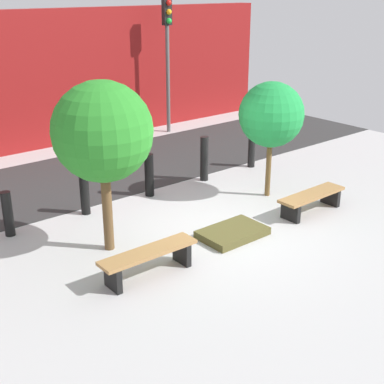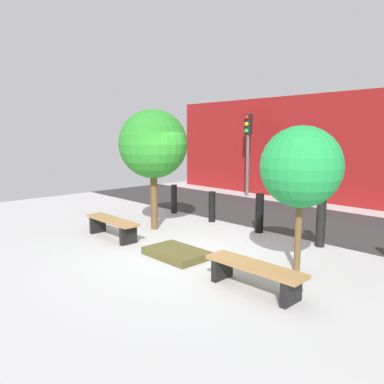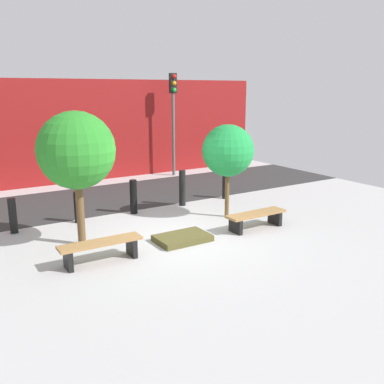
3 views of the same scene
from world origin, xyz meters
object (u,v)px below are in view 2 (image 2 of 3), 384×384
at_px(bench_left, 112,224).
at_px(tree_behind_left_bench, 153,145).
at_px(bollard_center, 259,213).
at_px(traffic_light_west, 248,140).
at_px(bollard_right, 321,222).
at_px(tree_behind_right_bench, 301,167).
at_px(planter_bed, 176,253).
at_px(bollard_left, 212,207).
at_px(bench_right, 254,272).
at_px(bollard_far_left, 174,199).

xyz_separation_m(bench_left, tree_behind_left_bench, (0.00, 1.25, 1.84)).
distance_m(bollard_center, traffic_light_west, 5.93).
bearing_deg(bollard_right, tree_behind_right_bench, -75.12).
xyz_separation_m(planter_bed, bollard_center, (0.00, 2.73, 0.42)).
height_order(bench_left, planter_bed, bench_left).
distance_m(planter_bed, bollard_center, 2.76).
bearing_deg(traffic_light_west, bollard_right, -38.27).
relative_size(bench_left, tree_behind_right_bench, 0.67).
distance_m(bollard_left, bollard_right, 3.26).
relative_size(bench_left, bench_right, 1.03).
relative_size(bollard_far_left, bollard_right, 0.81).
relative_size(planter_bed, bollard_center, 1.28).
height_order(bench_right, traffic_light_west, traffic_light_west).
height_order(tree_behind_left_bench, bollard_center, tree_behind_left_bench).
bearing_deg(bollard_far_left, bench_left, -68.09).
distance_m(bench_left, bollard_right, 4.73).
bearing_deg(tree_behind_right_bench, planter_bed, -153.13).
bearing_deg(traffic_light_west, tree_behind_right_bench, -45.48).
xyz_separation_m(planter_bed, tree_behind_left_bench, (-2.07, 1.05, 2.10)).
xyz_separation_m(tree_behind_right_bench, bollard_center, (-2.07, 1.68, -1.37)).
bearing_deg(bench_right, bollard_left, 141.06).
distance_m(planter_bed, tree_behind_right_bench, 2.93).
relative_size(bench_left, bollard_far_left, 1.95).
bearing_deg(bollard_left, bollard_far_left, 180.00).
relative_size(bollard_far_left, traffic_light_west, 0.28).
distance_m(bench_right, bollard_left, 4.72).
relative_size(planter_bed, tree_behind_right_bench, 0.49).
bearing_deg(bench_right, bollard_center, 124.72).
relative_size(tree_behind_right_bench, bollard_right, 2.35).
bearing_deg(bollard_left, bench_left, -98.67).
bearing_deg(tree_behind_right_bench, bollard_center, 140.95).
relative_size(tree_behind_right_bench, bollard_left, 3.03).
relative_size(bench_right, bollard_left, 1.98).
xyz_separation_m(bench_left, bollard_center, (2.07, 2.93, 0.16)).
distance_m(planter_bed, tree_behind_left_bench, 3.13).
bearing_deg(traffic_light_west, bollard_center, -48.51).
xyz_separation_m(bollard_far_left, bollard_left, (1.63, 0.00, -0.02)).
height_order(planter_bed, bollard_far_left, bollard_far_left).
height_order(planter_bed, traffic_light_west, traffic_light_west).
bearing_deg(planter_bed, bench_left, -174.49).
xyz_separation_m(bollard_left, bollard_center, (1.63, 0.00, 0.07)).
xyz_separation_m(tree_behind_left_bench, bollard_left, (0.45, 1.68, -1.75)).
distance_m(planter_bed, bollard_right, 3.22).
xyz_separation_m(bench_left, bollard_far_left, (-1.18, 2.93, 0.11)).
bearing_deg(bench_left, planter_bed, 6.05).
bearing_deg(bollard_right, traffic_light_west, 141.73).
height_order(tree_behind_right_bench, bollard_center, tree_behind_right_bench).
height_order(tree_behind_right_bench, bollard_right, tree_behind_right_bench).
height_order(tree_behind_right_bench, traffic_light_west, traffic_light_west).
xyz_separation_m(planter_bed, bollard_right, (1.63, 2.73, 0.48)).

